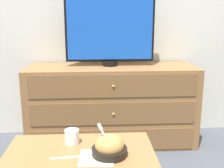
{
  "coord_description": "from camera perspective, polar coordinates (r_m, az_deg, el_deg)",
  "views": [
    {
      "loc": [
        -0.21,
        -2.84,
        1.21
      ],
      "look_at": [
        -0.11,
        -1.11,
        0.79
      ],
      "focal_mm": 45.0,
      "sensor_mm": 36.0,
      "label": 1
    }
  ],
  "objects": [
    {
      "name": "ground_plane",
      "position": [
        3.09,
        0.78,
        -9.32
      ],
      "size": [
        12.0,
        12.0,
        0.0
      ],
      "primitive_type": "plane",
      "color": "#474C56"
    },
    {
      "name": "wall_back",
      "position": [
        2.87,
        0.83,
        15.53
      ],
      "size": [
        12.0,
        0.05,
        2.6
      ],
      "color": "silver",
      "rests_on": "ground_plane"
    },
    {
      "name": "dresser",
      "position": [
        2.7,
        -0.05,
        -4.31
      ],
      "size": [
        1.58,
        0.51,
        0.75
      ],
      "color": "olive",
      "rests_on": "ground_plane"
    },
    {
      "name": "tv",
      "position": [
        2.61,
        -0.44,
        10.73
      ],
      "size": [
        0.82,
        0.14,
        0.62
      ],
      "color": "black",
      "rests_on": "dresser"
    },
    {
      "name": "coffee_table",
      "position": [
        1.7,
        -6.46,
        -15.66
      ],
      "size": [
        0.85,
        0.46,
        0.46
      ],
      "color": "#9E6B3D",
      "rests_on": "ground_plane"
    },
    {
      "name": "takeout_bowl",
      "position": [
        1.58,
        -0.52,
        -12.72
      ],
      "size": [
        0.2,
        0.2,
        0.18
      ],
      "color": "black",
      "rests_on": "coffee_table"
    },
    {
      "name": "drink_cup",
      "position": [
        1.73,
        -8.13,
        -10.72
      ],
      "size": [
        0.09,
        0.09,
        0.09
      ],
      "color": "#9E6638",
      "rests_on": "coffee_table"
    },
    {
      "name": "napkin",
      "position": [
        1.57,
        -3.14,
        -14.71
      ],
      "size": [
        0.19,
        0.19,
        0.0
      ],
      "color": "white",
      "rests_on": "coffee_table"
    },
    {
      "name": "knife",
      "position": [
        1.59,
        -9.13,
        -14.54
      ],
      "size": [
        0.18,
        0.03,
        0.01
      ],
      "color": "white",
      "rests_on": "coffee_table"
    }
  ]
}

